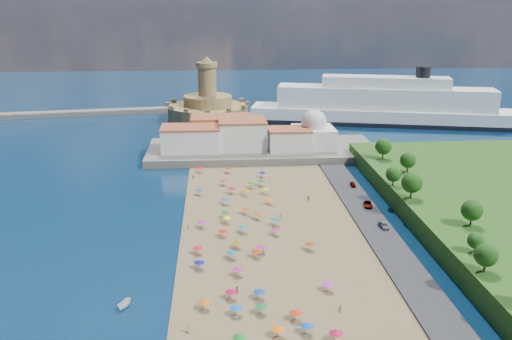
{
  "coord_description": "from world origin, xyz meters",
  "views": [
    {
      "loc": [
        -8.36,
        -145.09,
        59.59
      ],
      "look_at": [
        4.0,
        25.0,
        8.0
      ],
      "focal_mm": 40.0,
      "sensor_mm": 36.0,
      "label": 1
    }
  ],
  "objects": [
    {
      "name": "parked_cars",
      "position": [
        36.0,
        7.7,
        1.4
      ],
      "size": [
        3.13,
        39.67,
        1.43
      ],
      "color": "gray",
      "rests_on": "promenade"
    },
    {
      "name": "waterfront_buildings",
      "position": [
        -3.05,
        73.64,
        7.88
      ],
      "size": [
        57.0,
        29.0,
        11.0
      ],
      "color": "silver",
      "rests_on": "terrace"
    },
    {
      "name": "beachgoers",
      "position": [
        2.57,
        -5.13,
        1.12
      ],
      "size": [
        37.02,
        94.03,
        1.86
      ],
      "color": "tan",
      "rests_on": "beach"
    },
    {
      "name": "terrace",
      "position": [
        10.0,
        73.0,
        1.5
      ],
      "size": [
        90.0,
        36.0,
        3.0
      ],
      "primitive_type": "cube",
      "color": "#59544C",
      "rests_on": "ground"
    },
    {
      "name": "jetty",
      "position": [
        -12.0,
        108.0,
        1.2
      ],
      "size": [
        18.0,
        70.0,
        2.4
      ],
      "primitive_type": "cube",
      "color": "#59544C",
      "rests_on": "ground"
    },
    {
      "name": "cruise_ship",
      "position": [
        74.14,
        125.12,
        8.43
      ],
      "size": [
        131.45,
        49.03,
        28.49
      ],
      "color": "black",
      "rests_on": "ground"
    },
    {
      "name": "moored_boats",
      "position": [
        -27.79,
        -51.8,
        0.75
      ],
      "size": [
        3.76,
        26.89,
        1.56
      ],
      "color": "white",
      "rests_on": "ground"
    },
    {
      "name": "fortress",
      "position": [
        -12.0,
        138.0,
        6.68
      ],
      "size": [
        40.0,
        40.0,
        32.4
      ],
      "color": "#A68B53",
      "rests_on": "ground"
    },
    {
      "name": "beach_parasols",
      "position": [
        -1.37,
        -11.38,
        2.15
      ],
      "size": [
        31.16,
        115.49,
        2.2
      ],
      "color": "gray",
      "rests_on": "beach"
    },
    {
      "name": "breakwater",
      "position": [
        -110.0,
        153.0,
        1.3
      ],
      "size": [
        199.03,
        34.77,
        2.6
      ],
      "primitive_type": "cube",
      "rotation": [
        0.0,
        0.0,
        0.14
      ],
      "color": "#59544C",
      "rests_on": "ground"
    },
    {
      "name": "domed_building",
      "position": [
        30.0,
        71.0,
        8.97
      ],
      "size": [
        16.0,
        16.0,
        15.0
      ],
      "color": "silver",
      "rests_on": "terrace"
    },
    {
      "name": "ground",
      "position": [
        0.0,
        0.0,
        0.0
      ],
      "size": [
        700.0,
        700.0,
        0.0
      ],
      "primitive_type": "plane",
      "color": "#071938",
      "rests_on": "ground"
    },
    {
      "name": "hillside_trees",
      "position": [
        48.51,
        -3.18,
        10.05
      ],
      "size": [
        14.53,
        104.72,
        7.5
      ],
      "color": "#382314",
      "rests_on": "hillside"
    }
  ]
}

